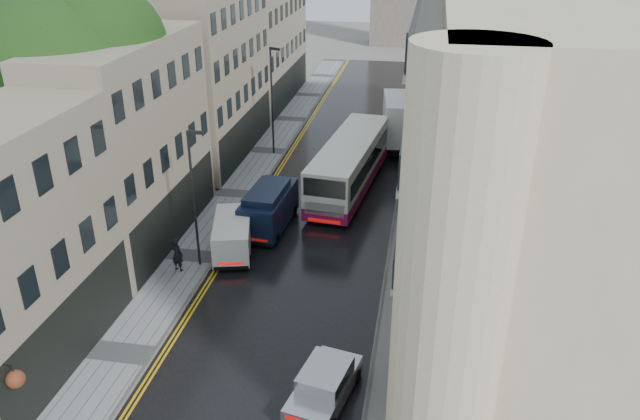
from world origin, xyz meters
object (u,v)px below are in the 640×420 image
(tree_far, at_px, (169,77))
(white_van, at_px, (214,251))
(tree_near, at_px, (64,122))
(cream_bus, at_px, (316,182))
(pedestrian, at_px, (177,254))
(lamp_post_far, at_px, (272,102))
(silver_hatchback, at_px, (289,403))
(lamp_post_near, at_px, (194,201))
(navy_van, at_px, (242,219))
(white_lorry, at_px, (385,127))

(tree_far, height_order, white_van, tree_far)
(tree_near, relative_size, white_van, 3.15)
(cream_bus, bearing_deg, pedestrian, -115.70)
(lamp_post_far, bearing_deg, cream_bus, -36.98)
(lamp_post_far, bearing_deg, white_van, -62.68)
(tree_far, height_order, silver_hatchback, tree_far)
(lamp_post_near, bearing_deg, cream_bus, 57.48)
(navy_van, bearing_deg, lamp_post_near, -111.52)
(white_van, height_order, navy_van, navy_van)
(pedestrian, xyz_separation_m, lamp_post_far, (0.69, 17.70, 3.06))
(white_lorry, bearing_deg, lamp_post_near, -119.86)
(tree_near, height_order, white_lorry, tree_near)
(tree_far, xyz_separation_m, cream_bus, (11.78, -6.44, -4.53))
(tree_near, xyz_separation_m, lamp_post_near, (7.36, -1.60, -3.19))
(tree_near, distance_m, navy_van, 10.53)
(white_van, distance_m, lamp_post_far, 17.26)
(silver_hatchback, distance_m, lamp_post_near, 12.49)
(tree_far, xyz_separation_m, silver_hatchback, (14.05, -24.50, -5.46))
(pedestrian, bearing_deg, lamp_post_far, -76.42)
(cream_bus, height_order, white_van, cream_bus)
(cream_bus, height_order, navy_van, cream_bus)
(white_lorry, relative_size, silver_hatchback, 1.93)
(cream_bus, bearing_deg, tree_far, 157.66)
(silver_hatchback, bearing_deg, navy_van, 124.99)
(lamp_post_far, bearing_deg, tree_far, -137.35)
(lamp_post_far, bearing_deg, silver_hatchback, -51.16)
(tree_far, bearing_deg, pedestrian, -68.05)
(silver_hatchback, xyz_separation_m, lamp_post_near, (-7.00, 9.90, 2.99))
(tree_far, bearing_deg, navy_van, -53.46)
(tree_far, xyz_separation_m, navy_van, (8.51, -11.48, -4.86))
(white_van, relative_size, lamp_post_near, 0.61)
(cream_bus, distance_m, pedestrian, 10.55)
(white_lorry, distance_m, navy_van, 17.02)
(lamp_post_near, xyz_separation_m, lamp_post_far, (-0.18, 16.94, 0.34))
(navy_van, bearing_deg, cream_bus, 60.41)
(tree_near, relative_size, cream_bus, 1.13)
(lamp_post_near, bearing_deg, silver_hatchback, -57.22)
(tree_near, distance_m, silver_hatchback, 19.40)
(lamp_post_near, bearing_deg, tree_near, 165.29)
(white_lorry, distance_m, lamp_post_near, 20.51)
(lamp_post_far, bearing_deg, tree_near, -91.21)
(white_lorry, bearing_deg, cream_bus, -114.30)
(tree_near, height_order, lamp_post_far, tree_near)
(lamp_post_near, bearing_deg, lamp_post_far, 88.13)
(cream_bus, distance_m, lamp_post_far, 10.34)
(navy_van, height_order, lamp_post_near, lamp_post_near)
(pedestrian, bearing_deg, navy_van, -104.97)
(silver_hatchback, bearing_deg, cream_bus, 109.10)
(navy_van, relative_size, pedestrian, 2.88)
(silver_hatchback, xyz_separation_m, lamp_post_far, (-7.17, 26.84, 3.33))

